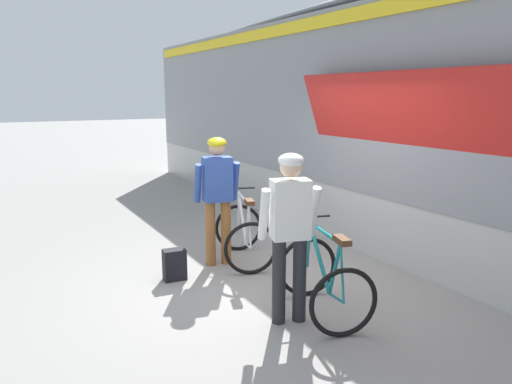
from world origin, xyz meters
name	(u,v)px	position (x,y,z in m)	size (l,w,h in m)	color
ground_plane	(272,281)	(0.00, 0.00, 0.00)	(80.00, 80.00, 0.00)	gray
train_car	(509,121)	(3.23, -0.84, 1.97)	(3.32, 19.63, 3.88)	gray
cyclist_near_in_blue	(218,190)	(-0.32, 0.91, 1.05)	(0.65, 0.38, 1.76)	#935B2D
cyclist_far_in_white	(290,223)	(-0.42, -1.03, 1.05)	(0.66, 0.42, 1.76)	#232328
bicycle_near_white	(244,234)	(0.04, 0.82, 0.40)	(1.01, 1.24, 0.99)	black
bicycle_far_teal	(324,279)	(-0.01, -1.08, 0.40)	(0.96, 1.22, 0.99)	black
backpack_on_platform	(175,265)	(-1.05, 0.65, 0.20)	(0.28, 0.18, 0.40)	black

